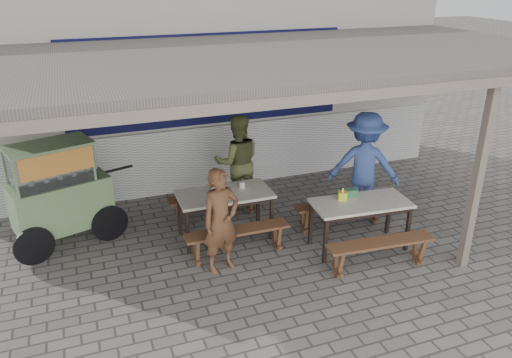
{
  "coord_description": "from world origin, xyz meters",
  "views": [
    {
      "loc": [
        -2.48,
        -5.53,
        3.89
      ],
      "look_at": [
        -0.09,
        0.9,
        0.96
      ],
      "focal_mm": 35.0,
      "sensor_mm": 36.0,
      "label": 1
    }
  ],
  "objects": [
    {
      "name": "patron_wall_side",
      "position": [
        -0.02,
        1.99,
        0.83
      ],
      "size": [
        0.9,
        0.76,
        1.66
      ],
      "primitive_type": "imported",
      "rotation": [
        0.0,
        0.0,
        2.97
      ],
      "color": "#596235",
      "rests_on": "ground"
    },
    {
      "name": "bench_left_street",
      "position": [
        -0.56,
        0.4,
        0.34
      ],
      "size": [
        1.52,
        0.3,
        0.45
      ],
      "rotation": [
        0.0,
        0.0,
        -0.01
      ],
      "color": "brown",
      "rests_on": "ground"
    },
    {
      "name": "condiment_jar",
      "position": [
        -0.24,
        1.12,
        0.8
      ],
      "size": [
        0.09,
        0.09,
        0.1
      ],
      "primitive_type": "cylinder",
      "color": "silver",
      "rests_on": "table_left"
    },
    {
      "name": "bench_left_wall",
      "position": [
        -0.54,
        1.66,
        0.34
      ],
      "size": [
        1.52,
        0.3,
        0.45
      ],
      "rotation": [
        0.0,
        0.0,
        -0.01
      ],
      "color": "brown",
      "rests_on": "ground"
    },
    {
      "name": "back_wall",
      "position": [
        -0.0,
        3.58,
        1.72
      ],
      "size": [
        9.0,
        1.28,
        3.5
      ],
      "color": "beige",
      "rests_on": "ground"
    },
    {
      "name": "table_left",
      "position": [
        -0.55,
        1.03,
        0.67
      ],
      "size": [
        1.43,
        0.75,
        0.75
      ],
      "rotation": [
        0.0,
        0.0,
        -0.01
      ],
      "color": "silver",
      "rests_on": "ground"
    },
    {
      "name": "patron_street_side",
      "position": [
        -0.86,
        0.19,
        0.75
      ],
      "size": [
        0.62,
        0.48,
        1.49
      ],
      "primitive_type": "imported",
      "rotation": [
        0.0,
        0.0,
        0.25
      ],
      "color": "brown",
      "rests_on": "ground"
    },
    {
      "name": "patron_right_table",
      "position": [
        1.82,
        0.96,
        0.89
      ],
      "size": [
        1.33,
        1.2,
        1.79
      ],
      "primitive_type": "imported",
      "rotation": [
        0.0,
        0.0,
        2.54
      ],
      "color": "#3D58A5",
      "rests_on": "ground"
    },
    {
      "name": "vendor_cart",
      "position": [
        -2.88,
        1.73,
        0.86
      ],
      "size": [
        1.87,
        1.18,
        1.59
      ],
      "rotation": [
        0.0,
        0.0,
        0.3
      ],
      "color": "#769261",
      "rests_on": "ground"
    },
    {
      "name": "ground",
      "position": [
        0.0,
        0.0,
        0.0
      ],
      "size": [
        60.0,
        60.0,
        0.0
      ],
      "primitive_type": "plane",
      "color": "slate",
      "rests_on": "ground"
    },
    {
      "name": "bench_right_street",
      "position": [
        1.17,
        -0.59,
        0.34
      ],
      "size": [
        1.54,
        0.4,
        0.45
      ],
      "rotation": [
        0.0,
        0.0,
        -0.08
      ],
      "color": "brown",
      "rests_on": "ground"
    },
    {
      "name": "donation_box",
      "position": [
        1.17,
        0.27,
        0.81
      ],
      "size": [
        0.18,
        0.12,
        0.11
      ],
      "primitive_type": "cube",
      "rotation": [
        0.0,
        0.0,
        -0.07
      ],
      "color": "#337345",
      "rests_on": "table_right"
    },
    {
      "name": "bench_right_wall",
      "position": [
        1.27,
        0.68,
        0.34
      ],
      "size": [
        1.54,
        0.4,
        0.45
      ],
      "rotation": [
        0.0,
        0.0,
        -0.08
      ],
      "color": "brown",
      "rests_on": "ground"
    },
    {
      "name": "warung_roof",
      "position": [
        0.02,
        0.9,
        2.71
      ],
      "size": [
        9.0,
        4.21,
        2.81
      ],
      "color": "#58504B",
      "rests_on": "ground"
    },
    {
      "name": "tissue_box",
      "position": [
        1.0,
        0.21,
        0.81
      ],
      "size": [
        0.16,
        0.16,
        0.12
      ],
      "primitive_type": "cube",
      "rotation": [
        0.0,
        0.0,
        -0.39
      ],
      "color": "yellow",
      "rests_on": "table_right"
    },
    {
      "name": "table_right",
      "position": [
        1.22,
        0.04,
        0.67
      ],
      "size": [
        1.47,
        0.78,
        0.75
      ],
      "rotation": [
        0.0,
        0.0,
        -0.08
      ],
      "color": "silver",
      "rests_on": "ground"
    },
    {
      "name": "condiment_bowl",
      "position": [
        -0.63,
        1.11,
        0.77
      ],
      "size": [
        0.18,
        0.18,
        0.04
      ],
      "primitive_type": "imported",
      "rotation": [
        0.0,
        0.0,
        -0.03
      ],
      "color": "silver",
      "rests_on": "table_left"
    }
  ]
}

